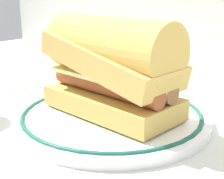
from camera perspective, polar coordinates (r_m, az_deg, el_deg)
The scene contains 4 objects.
ground_plane at distance 0.45m, azimuth 4.22°, elevation -5.53°, with size 1.50×1.50×0.00m, color silver.
plate at distance 0.45m, azimuth 0.00°, elevation -4.52°, with size 0.26×0.26×0.01m.
sausage_sandwich at distance 0.43m, azimuth 0.00°, elevation 4.20°, with size 0.19×0.10×0.12m.
butter_knife at distance 0.63m, azimuth -8.70°, elevation 1.12°, with size 0.10×0.13×0.01m.
Camera 1 is at (0.24, -0.35, 0.17)m, focal length 54.45 mm.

